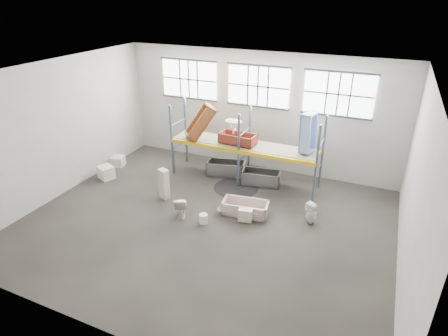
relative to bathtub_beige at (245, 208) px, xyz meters
The scene contains 34 objects.
floor 1.50m from the bathtub_beige, 133.38° to the right, with size 12.00×10.00×0.10m, color #4C4741.
ceiling 5.04m from the bathtub_beige, 133.38° to the right, with size 12.00×10.00×0.10m, color silver.
wall_back 4.69m from the bathtub_beige, 104.29° to the left, with size 12.00×0.10×5.00m, color #AAA89E.
wall_front 6.61m from the bathtub_beige, 99.40° to the right, with size 12.00×0.10×5.00m, color #A9A79D.
wall_left 7.49m from the bathtub_beige, behind, with size 0.10×10.00×5.00m, color beige.
wall_right 5.63m from the bathtub_beige, 12.02° to the right, with size 0.10×10.00×5.00m, color #A6A499.
window_left 6.64m from the bathtub_beige, 137.45° to the left, with size 2.60×0.04×1.60m, color white.
window_mid 5.23m from the bathtub_beige, 104.68° to the left, with size 2.60×0.04×1.60m, color white.
window_right 5.57m from the bathtub_beige, 60.52° to the left, with size 2.60×0.04×1.60m, color white.
rack_upright_la 4.59m from the bathtub_beige, 155.52° to the left, with size 0.08×0.08×3.00m, color slate.
rack_upright_lb 5.18m from the bathtub_beige, 142.97° to the left, with size 0.08×0.08×3.00m, color slate.
rack_upright_ma 2.44m from the bathtub_beige, 119.01° to the left, with size 0.08×0.08×3.00m, color slate.
rack_upright_mb 3.43m from the bathtub_beige, 108.51° to the left, with size 0.08×0.08×3.00m, color slate.
rack_upright_ra 2.98m from the bathtub_beige, 42.61° to the left, with size 0.08×0.08×3.00m, color slate.
rack_upright_rb 3.84m from the bathtub_beige, 56.73° to the left, with size 0.08×0.08×3.00m, color slate.
rack_beam_front 2.44m from the bathtub_beige, 119.01° to the left, with size 6.00×0.10×0.14m, color yellow.
rack_beam_back 3.43m from the bathtub_beige, 108.51° to the left, with size 6.00×0.10×0.14m, color yellow.
shelf_deck 2.95m from the bathtub_beige, 112.66° to the left, with size 5.90×1.10×0.03m, color gray.
wet_patch 1.93m from the bathtub_beige, 121.91° to the left, with size 1.80×1.80×0.00m, color black.
bathtub_beige is the anchor object (origin of this frame).
cistern_spare 0.56m from the bathtub_beige, 69.37° to the right, with size 0.46×0.22×0.44m, color beige.
sink_in_tub 0.80m from the bathtub_beige, 152.66° to the right, with size 0.41×0.41×0.14m, color beige.
toilet_beige 2.26m from the bathtub_beige, 153.59° to the right, with size 0.41×0.72×0.74m, color silver.
cistern_tall 3.22m from the bathtub_beige, behind, with size 0.38×0.25×1.19m, color beige.
toilet_white 2.27m from the bathtub_beige, ahead, with size 0.35×0.35×0.77m, color white.
steel_tub_left 3.19m from the bathtub_beige, 125.79° to the left, with size 1.59×0.74×0.58m, color #999CA1, non-canonical shape.
steel_tub_right 2.35m from the bathtub_beige, 95.35° to the left, with size 1.54×0.72×0.56m, color #9D9FA4, non-canonical shape.
rust_tub_flat 3.09m from the bathtub_beige, 118.37° to the left, with size 1.45×0.68×0.41m, color brown, non-canonical shape.
rust_tub_tilted 4.21m from the bathtub_beige, 141.77° to the left, with size 1.57×0.74×0.44m, color #98491C, non-canonical shape.
sink_on_shelf 3.16m from the bathtub_beige, 122.69° to the left, with size 0.63×0.48×0.56m, color white.
blue_tub_upright 3.65m from the bathtub_beige, 60.70° to the left, with size 1.48×0.69×0.42m, color #8AAEE4, non-canonical shape.
bucket 1.57m from the bathtub_beige, 133.51° to the right, with size 0.29×0.29×0.33m, color white.
carton_near 6.31m from the bathtub_beige, behind, with size 0.62×0.54×0.54m, color white.
carton_far 6.79m from the bathtub_beige, 168.02° to the left, with size 0.53×0.53×0.44m, color silver.
Camera 1 is at (4.91, -9.58, 7.20)m, focal length 30.14 mm.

